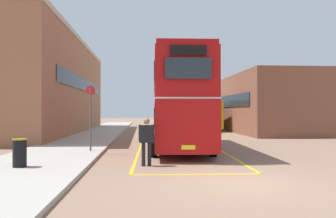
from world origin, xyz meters
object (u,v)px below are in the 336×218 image
single_deck_bus (199,114)px  litter_bin (20,153)px  pedestrian_boarding (146,138)px  bus_stop_sign (91,112)px  double_decker_bus (178,101)px

single_deck_bus → litter_bin: (-9.80, -23.29, -1.03)m
pedestrian_boarding → bus_stop_sign: size_ratio=0.57×
double_decker_bus → litter_bin: size_ratio=11.47×
single_deck_bus → bus_stop_sign: (-8.17, -18.94, 0.30)m
single_deck_bus → bus_stop_sign: size_ratio=2.97×
bus_stop_sign → litter_bin: bearing=-110.6°
single_deck_bus → pedestrian_boarding: single_deck_bus is taller
double_decker_bus → pedestrian_boarding: bearing=-107.1°
double_decker_bus → litter_bin: double_decker_bus is taller
double_decker_bus → single_deck_bus: double_decker_bus is taller
litter_bin → single_deck_bus: bearing=67.2°
pedestrian_boarding → litter_bin: pedestrian_boarding is taller
double_decker_bus → bus_stop_sign: 4.77m
double_decker_bus → litter_bin: bearing=-132.8°
single_deck_bus → double_decker_bus: bearing=-103.0°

